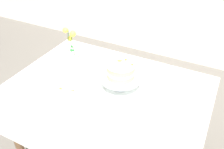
{
  "coord_description": "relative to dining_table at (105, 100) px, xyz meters",
  "views": [
    {
      "loc": [
        0.64,
        -1.17,
        1.8
      ],
      "look_at": [
        0.03,
        0.01,
        0.86
      ],
      "focal_mm": 38.34,
      "sensor_mm": 36.0,
      "label": 1
    }
  ],
  "objects": [
    {
      "name": "loose_petal_0",
      "position": [
        -0.29,
        -0.13,
        0.09
      ],
      "size": [
        0.04,
        0.03,
        0.01
      ],
      "primitive_type": "ellipsoid",
      "rotation": [
        0.0,
        0.0,
        2.73
      ],
      "color": "yellow",
      "rests_on": "dining_table"
    },
    {
      "name": "loose_petal_2",
      "position": [
        -0.2,
        -0.11,
        0.09
      ],
      "size": [
        0.04,
        0.03,
        0.01
      ],
      "primitive_type": "ellipsoid",
      "rotation": [
        0.0,
        0.0,
        3.52
      ],
      "color": "#E56B51",
      "rests_on": "dining_table"
    },
    {
      "name": "teacup",
      "position": [
        -0.07,
        -0.25,
        0.11
      ],
      "size": [
        0.11,
        0.11,
        0.05
      ],
      "color": "white",
      "rests_on": "dining_table"
    },
    {
      "name": "cake_stand",
      "position": [
        0.08,
        0.07,
        0.17
      ],
      "size": [
        0.29,
        0.29,
        0.1
      ],
      "color": "silver",
      "rests_on": "linen_napkin"
    },
    {
      "name": "dining_table",
      "position": [
        0.0,
        0.0,
        0.0
      ],
      "size": [
        1.4,
        1.0,
        0.74
      ],
      "color": "white",
      "rests_on": "ground"
    },
    {
      "name": "layer_cake",
      "position": [
        0.08,
        0.07,
        0.25
      ],
      "size": [
        0.2,
        0.2,
        0.12
      ],
      "color": "beige",
      "rests_on": "cake_stand"
    },
    {
      "name": "flower_vase",
      "position": [
        -0.37,
        0.14,
        0.2
      ],
      "size": [
        0.1,
        0.1,
        0.35
      ],
      "color": "silver",
      "rests_on": "dining_table"
    },
    {
      "name": "linen_napkin",
      "position": [
        0.08,
        0.07,
        0.09
      ],
      "size": [
        0.37,
        0.37,
        0.0
      ],
      "primitive_type": "cube",
      "rotation": [
        0.0,
        0.0,
        -0.15
      ],
      "color": "white",
      "rests_on": "dining_table"
    },
    {
      "name": "loose_petal_1",
      "position": [
        0.31,
        0.25,
        0.09
      ],
      "size": [
        0.04,
        0.04,
        0.0
      ],
      "primitive_type": "ellipsoid",
      "rotation": [
        0.0,
        0.0,
        2.27
      ],
      "color": "pink",
      "rests_on": "dining_table"
    }
  ]
}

